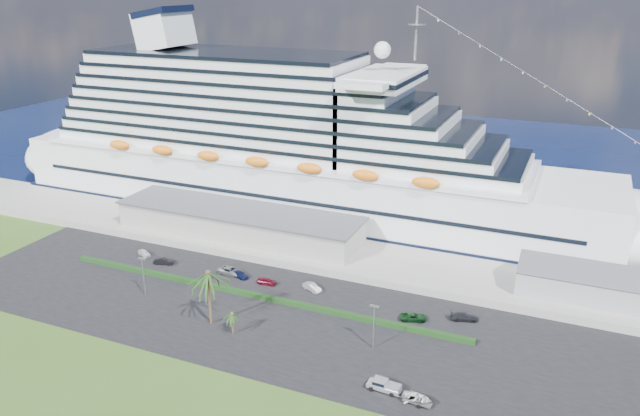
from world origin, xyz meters
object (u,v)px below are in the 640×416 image
at_px(parked_car_3, 240,274).
at_px(boat_trailer, 418,398).
at_px(pickup_truck, 384,385).
at_px(cruise_ship, 294,152).

relative_size(parked_car_3, boat_trailer, 0.81).
bearing_deg(pickup_truck, parked_car_3, 147.86).
bearing_deg(boat_trailer, pickup_truck, 168.56).
xyz_separation_m(cruise_ship, boat_trailer, (52.47, -67.75, -15.54)).
bearing_deg(parked_car_3, boat_trailer, -101.03).
height_order(cruise_ship, pickup_truck, cruise_ship).
relative_size(parked_car_3, pickup_truck, 0.83).
relative_size(pickup_truck, boat_trailer, 0.97).
height_order(parked_car_3, pickup_truck, pickup_truck).
bearing_deg(parked_car_3, cruise_ship, 28.17).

